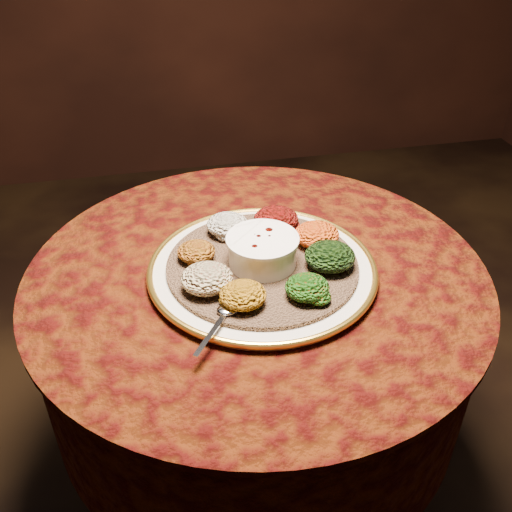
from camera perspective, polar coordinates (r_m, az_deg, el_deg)
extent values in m
plane|color=black|center=(1.73, 0.05, -21.32)|extent=(4.00, 4.00, 0.00)
cylinder|color=black|center=(1.71, 0.05, -20.95)|extent=(0.44, 0.44, 0.04)
cylinder|color=black|center=(1.46, 0.06, -13.88)|extent=(0.12, 0.12, 0.68)
cylinder|color=black|center=(1.21, 0.06, -2.59)|extent=(0.80, 0.80, 0.04)
cylinder|color=#3D1505|center=(1.30, 0.06, -7.65)|extent=(0.93, 0.93, 0.34)
cylinder|color=#3D1505|center=(1.19, 0.07, -1.56)|extent=(0.96, 0.96, 0.01)
cylinder|color=silver|center=(1.17, 0.63, -1.44)|extent=(0.58, 0.58, 0.02)
torus|color=gold|center=(1.16, 0.63, -1.16)|extent=(0.47, 0.47, 0.01)
cylinder|color=#876143|center=(1.16, 0.63, -0.88)|extent=(0.48, 0.48, 0.01)
cylinder|color=white|center=(1.14, 0.64, 0.56)|extent=(0.14, 0.14, 0.06)
cylinder|color=white|center=(1.13, 0.65, 1.69)|extent=(0.15, 0.15, 0.01)
cylinder|color=#5B0D04|center=(1.13, 0.65, 1.32)|extent=(0.11, 0.11, 0.01)
ellipsoid|color=silver|center=(1.04, -2.82, -5.36)|extent=(0.04, 0.03, 0.01)
cube|color=silver|center=(0.99, -4.54, -7.80)|extent=(0.07, 0.10, 0.00)
ellipsoid|color=silver|center=(1.24, -2.88, 3.16)|extent=(0.09, 0.09, 0.04)
ellipsoid|color=black|center=(1.25, 2.01, 3.71)|extent=(0.10, 0.09, 0.05)
ellipsoid|color=#AE6A0E|center=(1.21, 6.09, 2.14)|extent=(0.10, 0.09, 0.05)
ellipsoid|color=black|center=(1.14, 7.40, -0.04)|extent=(0.10, 0.10, 0.05)
ellipsoid|color=#9E2D0A|center=(1.06, 5.14, -3.16)|extent=(0.08, 0.08, 0.04)
ellipsoid|color=#A0640E|center=(1.04, -1.31, -3.92)|extent=(0.09, 0.08, 0.04)
ellipsoid|color=maroon|center=(1.08, -4.94, -2.25)|extent=(0.10, 0.09, 0.05)
ellipsoid|color=brown|center=(1.16, -6.00, 0.44)|extent=(0.08, 0.07, 0.04)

